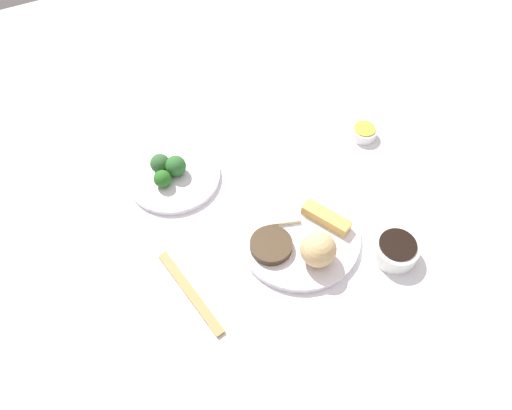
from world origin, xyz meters
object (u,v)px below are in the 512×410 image
(broccoli_plate, at_px, (174,176))
(sauce_ramekin_hot_mustard, at_px, (364,133))
(soy_sauce_bowl, at_px, (396,250))
(main_plate, at_px, (299,236))
(chopsticks_pair, at_px, (190,292))

(broccoli_plate, relative_size, sauce_ramekin_hot_mustard, 3.38)
(soy_sauce_bowl, bearing_deg, broccoli_plate, 130.56)
(soy_sauce_bowl, relative_size, sauce_ramekin_hot_mustard, 1.48)
(broccoli_plate, height_order, sauce_ramekin_hot_mustard, sauce_ramekin_hot_mustard)
(main_plate, relative_size, soy_sauce_bowl, 2.78)
(broccoli_plate, distance_m, sauce_ramekin_hot_mustard, 0.48)
(soy_sauce_bowl, bearing_deg, main_plate, 141.83)
(soy_sauce_bowl, relative_size, chopsticks_pair, 0.43)
(main_plate, distance_m, chopsticks_pair, 0.26)
(main_plate, relative_size, broccoli_plate, 1.22)
(broccoli_plate, bearing_deg, soy_sauce_bowl, -49.44)
(broccoli_plate, xyz_separation_m, soy_sauce_bowl, (0.34, -0.40, 0.01))
(main_plate, bearing_deg, sauce_ramekin_hot_mustard, 33.34)
(sauce_ramekin_hot_mustard, relative_size, chopsticks_pair, 0.29)
(chopsticks_pair, bearing_deg, main_plate, 4.28)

